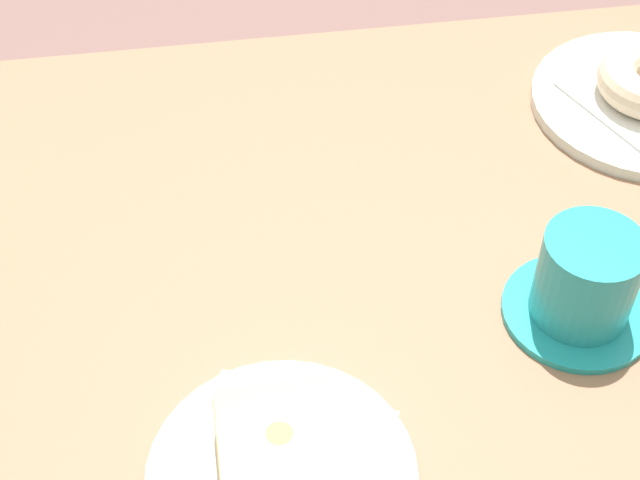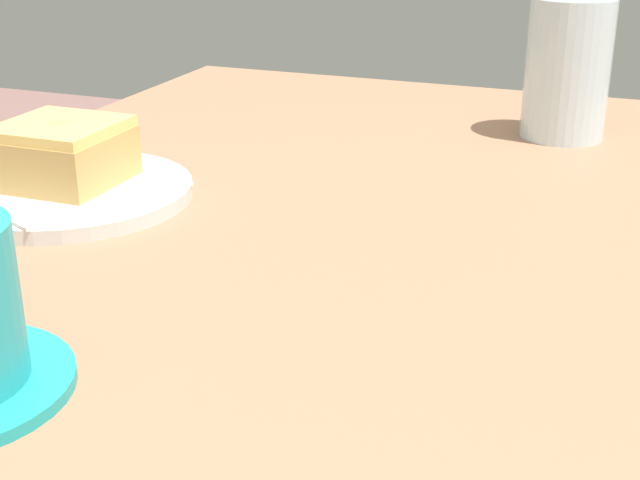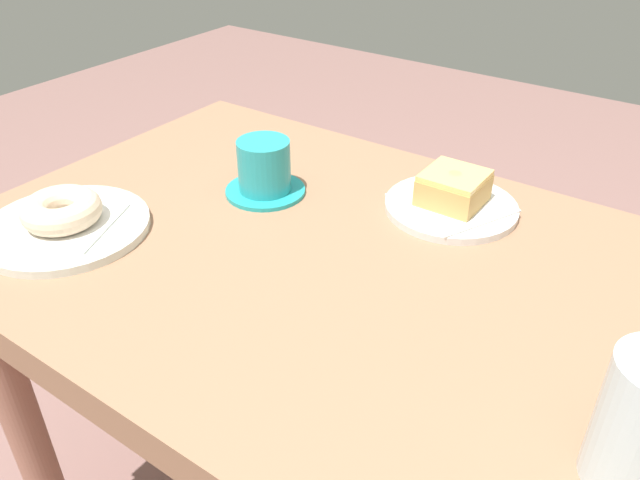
{
  "view_description": "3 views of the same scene",
  "coord_description": "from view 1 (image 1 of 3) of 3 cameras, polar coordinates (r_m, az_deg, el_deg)",
  "views": [
    {
      "loc": [
        -0.07,
        -0.56,
        1.37
      ],
      "look_at": [
        0.02,
        0.01,
        0.75
      ],
      "focal_mm": 54.95,
      "sensor_mm": 36.0,
      "label": 1
    },
    {
      "loc": [
        0.52,
        0.23,
        0.97
      ],
      "look_at": [
        0.03,
        0.04,
        0.76
      ],
      "focal_mm": 50.75,
      "sensor_mm": 36.0,
      "label": 2
    },
    {
      "loc": [
        -0.35,
        0.58,
        1.2
      ],
      "look_at": [
        0.05,
        0.01,
        0.75
      ],
      "focal_mm": 35.37,
      "sensor_mm": 36.0,
      "label": 3
    }
  ],
  "objects": [
    {
      "name": "table",
      "position": [
        0.94,
        -0.99,
        -5.95
      ],
      "size": [
        1.12,
        0.69,
        0.73
      ],
      "color": "#966B4F",
      "rests_on": "ground_plane"
    },
    {
      "name": "napkin_glazed_square",
      "position": [
        0.72,
        -2.26,
        -13.25
      ],
      "size": [
        0.19,
        0.19,
        0.0
      ],
      "primitive_type": "cube",
      "rotation": [
        0.0,
        0.0,
        -0.43
      ],
      "color": "white",
      "rests_on": "plate_glazed_square"
    },
    {
      "name": "donut_glazed_square",
      "position": [
        0.7,
        -2.32,
        -12.22
      ],
      "size": [
        0.09,
        0.09,
        0.05
      ],
      "color": "tan",
      "rests_on": "napkin_glazed_square"
    },
    {
      "name": "plate_glazed_square",
      "position": [
        0.73,
        -2.24,
        -13.53
      ],
      "size": [
        0.2,
        0.2,
        0.01
      ],
      "primitive_type": "cylinder",
      "color": "silver",
      "rests_on": "table"
    },
    {
      "name": "coffee_cup",
      "position": [
        0.82,
        15.21,
        -2.36
      ],
      "size": [
        0.13,
        0.13,
        0.09
      ],
      "color": "teal",
      "rests_on": "table"
    }
  ]
}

